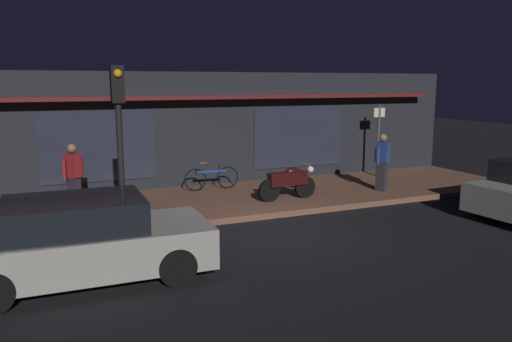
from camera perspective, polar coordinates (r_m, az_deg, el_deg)
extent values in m
plane|color=black|center=(11.43, 2.38, -6.79)|extent=(60.00, 60.00, 0.00)
cube|color=brown|center=(14.08, -2.98, -3.27)|extent=(18.00, 4.00, 0.15)
cube|color=black|center=(17.00, -7.10, 4.83)|extent=(18.00, 2.80, 3.60)
cube|color=#262838|center=(15.01, -17.29, 2.64)|extent=(3.20, 0.04, 2.00)
cube|color=#262838|center=(16.94, 4.77, 3.83)|extent=(3.20, 0.04, 2.00)
cube|color=#591919|center=(15.37, -5.41, 8.25)|extent=(16.20, 0.50, 0.12)
cylinder|color=black|center=(13.49, 1.49, -2.21)|extent=(0.60, 0.14, 0.60)
cylinder|color=black|center=(14.02, 5.50, -1.80)|extent=(0.60, 0.14, 0.60)
cube|color=black|center=(13.69, 3.55, -0.86)|extent=(1.11, 0.32, 0.36)
ellipsoid|color=black|center=(13.73, 4.11, 0.01)|extent=(0.45, 0.25, 0.20)
sphere|color=#F9EDB7|center=(14.02, 6.13, 0.19)|extent=(0.18, 0.18, 0.18)
cylinder|color=gray|center=(13.89, 5.44, 0.82)|extent=(0.05, 0.55, 0.03)
torus|color=black|center=(14.93, -6.85, -0.98)|extent=(0.66, 0.06, 0.66)
torus|color=black|center=(15.21, -3.20, -0.73)|extent=(0.66, 0.06, 0.66)
cube|color=#1E478C|center=(15.02, -5.02, -0.03)|extent=(0.90, 0.07, 0.06)
cube|color=brown|center=(14.91, -5.95, 0.93)|extent=(0.20, 0.09, 0.06)
cylinder|color=#1E478C|center=(15.09, -3.51, 1.38)|extent=(0.04, 0.42, 0.02)
cube|color=#28232D|center=(13.31, -19.70, -2.42)|extent=(0.32, 0.34, 0.85)
cube|color=maroon|center=(13.18, -19.88, 0.62)|extent=(0.40, 0.44, 0.58)
sphere|color=#8C6647|center=(13.12, -19.99, 2.43)|extent=(0.22, 0.22, 0.22)
cylinder|color=maroon|center=(13.35, -19.00, 0.48)|extent=(0.13, 0.13, 0.52)
cylinder|color=maroon|center=(13.03, -20.76, 0.15)|extent=(0.13, 0.13, 0.52)
cube|color=#28232D|center=(15.30, 13.91, -0.58)|extent=(0.30, 0.34, 0.85)
cube|color=navy|center=(15.19, 14.02, 2.07)|extent=(0.36, 0.44, 0.58)
sphere|color=#8C6647|center=(15.14, 14.08, 3.65)|extent=(0.22, 0.22, 0.22)
cylinder|color=navy|center=(14.97, 13.55, 1.71)|extent=(0.12, 0.12, 0.52)
cylinder|color=navy|center=(15.43, 14.45, 1.91)|extent=(0.12, 0.12, 0.52)
cylinder|color=#47474C|center=(17.56, 13.55, 3.31)|extent=(0.09, 0.09, 2.40)
cube|color=beige|center=(17.48, 13.68, 6.41)|extent=(0.44, 0.03, 0.30)
cylinder|color=black|center=(10.15, -14.96, 1.17)|extent=(0.12, 0.12, 3.60)
cube|color=black|center=(10.04, -15.33, 9.37)|extent=(0.24, 0.24, 0.70)
sphere|color=orange|center=(9.92, -15.27, 10.53)|extent=(0.16, 0.16, 0.16)
cylinder|color=black|center=(9.97, -10.98, -7.57)|extent=(0.64, 0.23, 0.64)
cylinder|color=black|center=(8.52, -8.85, -10.56)|extent=(0.64, 0.23, 0.64)
cylinder|color=black|center=(9.84, -26.75, -8.71)|extent=(0.64, 0.23, 0.64)
cube|color=#9E998E|center=(9.00, -18.56, -8.30)|extent=(4.14, 1.85, 0.68)
cube|color=black|center=(8.84, -19.73, -4.98)|extent=(2.24, 1.65, 0.64)
cylinder|color=black|center=(13.88, 24.11, -3.29)|extent=(0.65, 0.26, 0.64)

